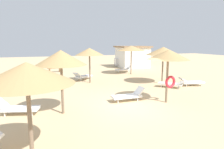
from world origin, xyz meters
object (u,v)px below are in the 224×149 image
(lounger_0, at_px, (172,84))
(lounger_3, at_px, (124,69))
(bench_0, at_px, (55,69))
(lounger_2, at_px, (129,95))
(beach_cabana, at_px, (132,56))
(parasol_1, at_px, (27,74))
(parasol_0, at_px, (163,51))
(parked_car, at_px, (129,60))
(lounger_6, at_px, (191,82))
(parasol_3, at_px, (131,48))
(parasol_4, at_px, (61,58))
(lounger_4, at_px, (17,108))
(parasol_2, at_px, (168,56))
(parasol_5, at_px, (89,52))
(lounger_5, at_px, (83,76))

(lounger_0, xyz_separation_m, lounger_3, (-0.31, 8.39, 0.01))
(bench_0, bearing_deg, lounger_2, -75.48)
(beach_cabana, bearing_deg, parasol_1, -122.57)
(lounger_3, relative_size, beach_cabana, 0.47)
(parasol_0, distance_m, parked_car, 11.95)
(lounger_2, bearing_deg, lounger_6, 18.15)
(parasol_0, xyz_separation_m, lounger_0, (-0.19, -1.58, -2.32))
(parasol_1, relative_size, lounger_6, 1.40)
(parked_car, height_order, beach_cabana, beach_cabana)
(parasol_3, bearing_deg, lounger_6, -73.47)
(parasol_0, bearing_deg, beach_cabana, 77.81)
(parasol_0, bearing_deg, lounger_3, 94.21)
(parasol_1, height_order, lounger_0, parasol_1)
(parasol_0, relative_size, parasol_4, 1.00)
(parasol_3, xyz_separation_m, lounger_4, (-9.91, -8.93, -2.38))
(parasol_2, xyz_separation_m, bench_0, (-5.20, 13.82, -2.25))
(lounger_6, bearing_deg, parasol_0, 135.82)
(parasol_1, height_order, parasol_5, parasol_5)
(lounger_2, distance_m, lounger_4, 5.77)
(parasol_4, bearing_deg, parasol_1, -108.88)
(parasol_3, relative_size, lounger_2, 1.59)
(lounger_3, bearing_deg, parasol_3, -86.85)
(parasol_2, relative_size, parked_car, 0.69)
(lounger_2, xyz_separation_m, lounger_4, (-5.76, -0.26, -0.00))
(parasol_2, height_order, lounger_0, parasol_2)
(parked_car, bearing_deg, parasol_0, -100.94)
(lounger_2, xyz_separation_m, lounger_3, (4.06, 10.34, -0.00))
(parasol_2, distance_m, parasol_3, 9.88)
(parasol_3, height_order, lounger_6, parasol_3)
(parasol_4, relative_size, parasol_5, 1.03)
(parasol_2, bearing_deg, lounger_3, 79.01)
(parasol_0, distance_m, parasol_4, 9.36)
(parasol_3, distance_m, lounger_6, 7.35)
(lounger_5, relative_size, bench_0, 1.24)
(parasol_1, relative_size, parasol_5, 0.97)
(parasol_2, bearing_deg, parasol_4, 178.74)
(lounger_5, distance_m, parked_car, 11.24)
(parasol_3, distance_m, parasol_4, 12.33)
(parasol_4, xyz_separation_m, parasol_5, (2.82, 6.62, -0.06))
(parasol_4, xyz_separation_m, parked_car, (10.53, 15.94, -1.79))
(parasol_1, relative_size, lounger_0, 1.52)
(parasol_3, distance_m, lounger_2, 9.90)
(lounger_3, bearing_deg, parasol_4, -124.92)
(lounger_5, bearing_deg, lounger_3, 29.96)
(bench_0, bearing_deg, parasol_1, -95.28)
(parasol_1, distance_m, beach_cabana, 21.89)
(parasol_5, height_order, lounger_6, parasol_5)
(parasol_4, distance_m, lounger_3, 13.80)
(parasol_1, bearing_deg, parasol_4, 71.12)
(parasol_4, relative_size, lounger_4, 1.50)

